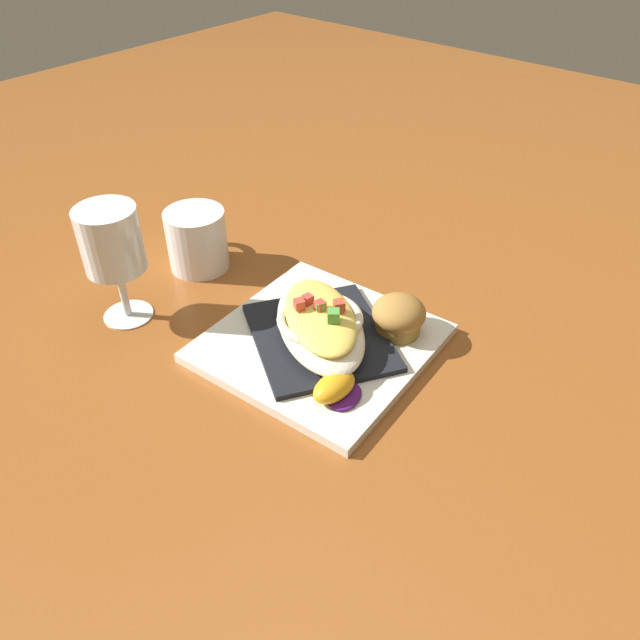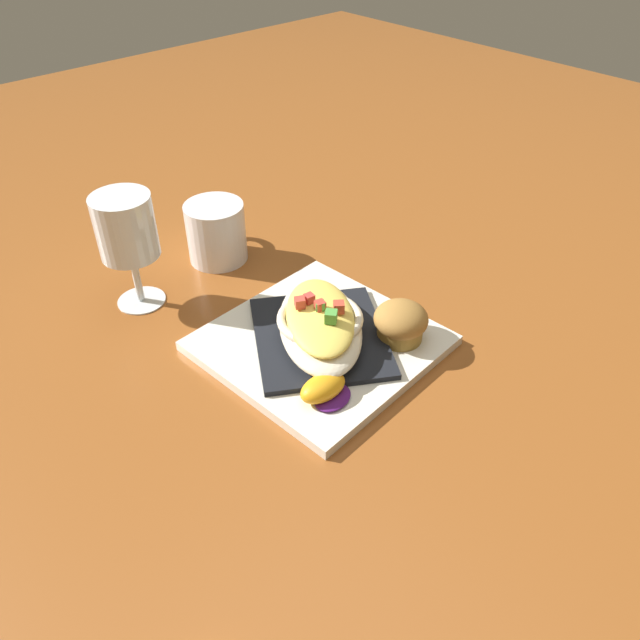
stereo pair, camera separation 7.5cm
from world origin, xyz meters
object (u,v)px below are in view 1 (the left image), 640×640
muffin (399,316)px  orange_garnish (336,388)px  gratin_dish (320,322)px  stemmed_glass (112,246)px  square_plate (320,343)px  coffee_mug (197,242)px

muffin → orange_garnish: size_ratio=1.09×
gratin_dish → stemmed_glass: 0.27m
square_plate → stemmed_glass: bearing=115.9°
square_plate → stemmed_glass: 0.28m
gratin_dish → muffin: gratin_dish is taller
gratin_dish → coffee_mug: coffee_mug is taller
gratin_dish → orange_garnish: gratin_dish is taller
stemmed_glass → orange_garnish: bearing=-80.7°
stemmed_glass → square_plate: bearing=-64.1°
muffin → orange_garnish: (-0.14, -0.01, -0.01)m
orange_garnish → stemmed_glass: 0.33m
stemmed_glass → coffee_mug: bearing=7.7°
muffin → stemmed_glass: size_ratio=0.42×
square_plate → coffee_mug: size_ratio=2.33×
gratin_dish → coffee_mug: size_ratio=1.95×
coffee_mug → gratin_dish: bearing=-96.3°
square_plate → coffee_mug: 0.26m
square_plate → coffee_mug: coffee_mug is taller
muffin → stemmed_glass: bearing=122.2°
coffee_mug → stemmed_glass: (-0.14, -0.02, 0.07)m
square_plate → gratin_dish: size_ratio=1.20×
coffee_mug → square_plate: bearing=-96.3°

